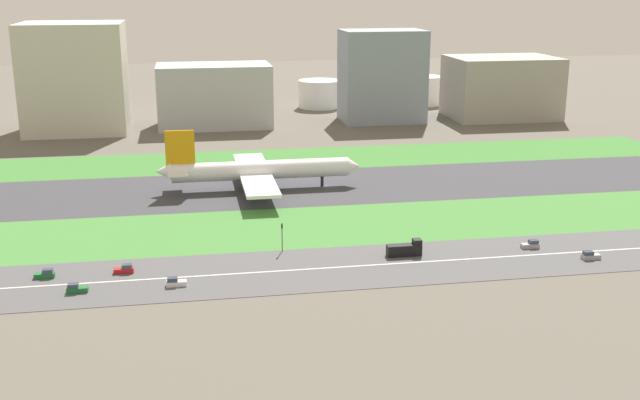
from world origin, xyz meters
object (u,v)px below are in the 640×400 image
object	(u,v)px
airliner	(256,170)
car_6	(45,274)
truck_0	(405,249)
fuel_tank_centre	(379,93)
fuel_tank_east	(424,90)
cargo_warehouse	(501,87)
traffic_light	(282,235)
car_1	(590,256)
car_0	(531,245)
car_2	(76,289)
office_tower	(382,76)
hangar_building	(214,96)
car_4	(125,269)
terminal_building	(75,77)
fuel_tank_west	(320,94)
car_3	(175,282)

from	to	relation	value
airliner	car_6	xyz separation A→B (m)	(-53.85, -68.00, -5.31)
truck_0	fuel_tank_centre	distance (m)	232.65
truck_0	fuel_tank_east	xyz separation A→B (m)	(75.52, 227.00, 5.84)
airliner	cargo_warehouse	distance (m)	172.48
traffic_light	car_1	bearing A→B (deg)	-14.08
traffic_light	fuel_tank_east	xyz separation A→B (m)	(104.41, 219.01, 3.22)
car_0	traffic_light	size ratio (longest dim) A/B	0.61
car_2	office_tower	bearing A→B (deg)	-121.13
car_2	hangar_building	distance (m)	196.20
airliner	hangar_building	world-z (taller)	hangar_building
car_2	traffic_light	bearing A→B (deg)	-158.88
cargo_warehouse	car_4	bearing A→B (deg)	-132.32
airliner	car_2	xyz separation A→B (m)	(-45.99, -78.00, -5.31)
office_tower	cargo_warehouse	distance (m)	59.54
traffic_light	terminal_building	xyz separation A→B (m)	(-68.13, 174.01, 19.08)
terminal_building	office_tower	bearing A→B (deg)	0.00
traffic_light	fuel_tank_west	distance (m)	224.17
fuel_tank_west	terminal_building	bearing A→B (deg)	-158.78
car_0	terminal_building	world-z (taller)	terminal_building
car_3	fuel_tank_east	bearing A→B (deg)	-118.78
cargo_warehouse	fuel_tank_west	world-z (taller)	cargo_warehouse
car_3	airliner	bearing A→B (deg)	-107.88
office_tower	hangar_building	bearing A→B (deg)	180.00
car_2	airliner	bearing A→B (deg)	-120.52
office_tower	fuel_tank_west	size ratio (longest dim) A/B	1.92
car_0	office_tower	bearing A→B (deg)	87.46
car_6	hangar_building	xyz separation A→B (m)	(46.06, 182.00, 13.04)
truck_0	car_3	size ratio (longest dim) A/B	1.91
car_4	cargo_warehouse	world-z (taller)	cargo_warehouse
car_2	car_1	bearing A→B (deg)	-180.00
terminal_building	fuel_tank_west	size ratio (longest dim) A/B	2.13
car_4	fuel_tank_east	distance (m)	267.61
car_0	fuel_tank_east	bearing A→B (deg)	79.25
airliner	car_4	bearing A→B (deg)	-118.26
hangar_building	car_6	bearing A→B (deg)	-104.20
hangar_building	office_tower	distance (m)	78.11
truck_0	car_4	xyz separation A→B (m)	(-66.04, 0.00, -0.75)
car_1	fuel_tank_west	world-z (taller)	fuel_tank_west
car_3	office_tower	bearing A→B (deg)	-116.36
car_3	car_6	bearing A→B (deg)	-19.22
car_0	car_1	size ratio (longest dim) A/B	1.00
car_0	office_tower	world-z (taller)	office_tower
terminal_building	fuel_tank_west	bearing A→B (deg)	21.22
airliner	car_3	xyz separation A→B (m)	(-25.17, -78.00, -5.31)
airliner	car_6	size ratio (longest dim) A/B	14.77
fuel_tank_west	cargo_warehouse	bearing A→B (deg)	-29.11
car_6	car_3	xyz separation A→B (m)	(28.68, -10.00, 0.00)
fuel_tank_west	fuel_tank_east	distance (m)	56.64
car_4	cargo_warehouse	size ratio (longest dim) A/B	0.09
airliner	car_3	size ratio (longest dim) A/B	14.77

